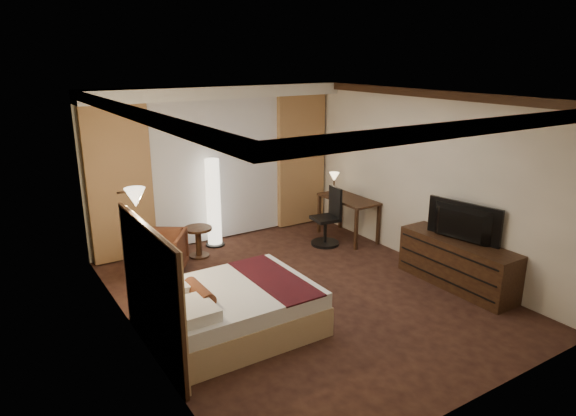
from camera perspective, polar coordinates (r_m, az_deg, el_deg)
floor at (r=7.21m, az=1.74°, el=-9.57°), size 4.50×5.50×0.01m
ceiling at (r=6.48m, az=1.95°, el=12.36°), size 4.50×5.50×0.01m
back_wall at (r=9.06m, az=-8.06°, el=4.83°), size 4.50×0.02×2.70m
left_wall at (r=5.81m, az=-16.83°, el=-2.51°), size 0.02×5.50×2.70m
right_wall at (r=8.17m, az=15.01°, el=3.11°), size 0.02×5.50×2.70m
crown_molding at (r=6.49m, az=1.94°, el=11.83°), size 4.50×5.50×0.12m
soffit at (r=8.66m, az=-7.69°, el=12.66°), size 4.50×0.50×0.20m
curtain_sheer at (r=9.01m, az=-7.82°, el=4.12°), size 2.48×0.04×2.45m
curtain_left_drape at (r=8.40m, az=-18.20°, el=2.51°), size 1.00×0.14×2.45m
curtain_right_drape at (r=9.77m, az=1.43°, el=5.26°), size 1.00×0.14×2.45m
wall_sconce at (r=6.13m, az=-16.62°, el=1.14°), size 0.24×0.24×0.24m
bed at (r=6.25m, az=-6.08°, el=-11.20°), size 1.88×1.47×0.55m
headboard at (r=5.73m, az=-14.84°, el=-9.10°), size 0.12×1.77×1.50m
armchair at (r=7.93m, az=-14.06°, el=-4.72°), size 0.96×0.94×0.73m
side_table at (r=8.51m, az=-9.91°, el=-3.75°), size 0.46×0.46×0.50m
floor_lamp at (r=8.81m, az=-8.29°, el=0.59°), size 0.32×0.32×1.54m
desk at (r=9.24m, az=6.67°, el=-1.13°), size 0.55×1.16×0.75m
desk_lamp at (r=9.42m, az=5.14°, el=2.70°), size 0.18×0.18×0.34m
office_chair at (r=8.85m, az=4.18°, el=-0.97°), size 0.55×0.55×1.02m
dresser at (r=7.71m, az=18.27°, el=-5.84°), size 0.50×1.78×0.69m
television at (r=7.47m, az=18.58°, el=-1.21°), size 0.82×1.19×0.14m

